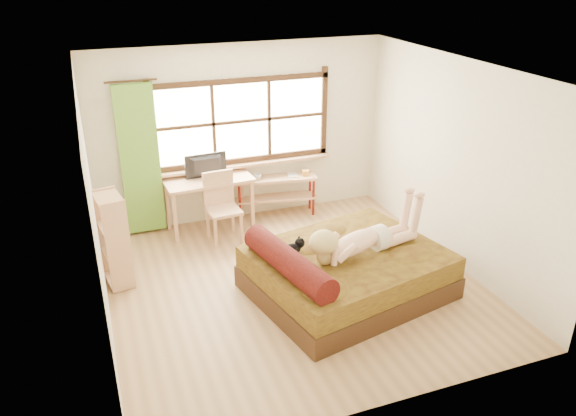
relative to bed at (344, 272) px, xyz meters
name	(u,v)px	position (x,y,z in m)	size (l,w,h in m)	color
floor	(294,284)	(-0.51, 0.39, -0.30)	(4.50, 4.50, 0.00)	#9E754C
ceiling	(295,71)	(-0.51, 0.39, 2.40)	(4.50, 4.50, 0.00)	white
wall_back	(242,134)	(-0.51, 2.64, 1.05)	(4.50, 4.50, 0.00)	silver
wall_front	(391,283)	(-0.51, -1.86, 1.05)	(4.50, 4.50, 0.00)	silver
wall_left	(94,215)	(-2.76, 0.39, 1.05)	(4.50, 4.50, 0.00)	silver
wall_right	(456,164)	(1.74, 0.39, 1.05)	(4.50, 4.50, 0.00)	silver
window	(242,124)	(-0.51, 2.61, 1.21)	(2.80, 0.16, 1.46)	#FFEDBF
curtain	(140,161)	(-2.06, 2.52, 0.85)	(0.55, 0.10, 2.20)	#528925
bed	(344,272)	(0.00, 0.00, 0.00)	(2.55, 2.21, 0.84)	black
woman	(363,228)	(0.20, -0.04, 0.59)	(1.55, 0.44, 0.67)	beige
kitten	(290,249)	(-0.67, 0.11, 0.39)	(0.33, 0.13, 0.27)	black
desk	(209,186)	(-1.12, 2.34, 0.40)	(1.33, 0.68, 0.81)	tan
monitor	(207,166)	(-1.12, 2.39, 0.69)	(0.63, 0.08, 0.36)	black
chair	(221,202)	(-1.03, 1.98, 0.26)	(0.48, 0.48, 1.01)	tan
pipe_shelf	(276,187)	(-0.02, 2.45, 0.17)	(1.32, 0.53, 0.73)	tan
cup	(257,177)	(-0.33, 2.46, 0.39)	(0.12, 0.12, 0.10)	gray
book	(287,175)	(0.17, 2.46, 0.35)	(0.16, 0.22, 0.02)	gray
bookshelf	(114,239)	(-2.59, 1.23, 0.31)	(0.38, 0.56, 1.20)	tan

